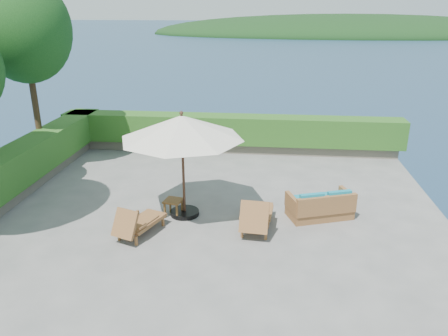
# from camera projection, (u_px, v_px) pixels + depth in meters

# --- Properties ---
(ground) EXTENTS (12.00, 12.00, 0.00)m
(ground) POSITION_uv_depth(u_px,v_px,m) (209.00, 219.00, 11.03)
(ground) COLOR gray
(ground) RESTS_ON ground
(foundation) EXTENTS (12.00, 12.00, 3.00)m
(foundation) POSITION_uv_depth(u_px,v_px,m) (210.00, 272.00, 11.57)
(foundation) COLOR #60594C
(foundation) RESTS_ON ocean
(ocean) EXTENTS (600.00, 600.00, 0.00)m
(ocean) POSITION_uv_depth(u_px,v_px,m) (210.00, 316.00, 12.07)
(ocean) COLOR #152944
(ocean) RESTS_ON ground
(offshore_island) EXTENTS (126.00, 57.60, 12.60)m
(offshore_island) POSITION_uv_depth(u_px,v_px,m) (346.00, 34.00, 140.24)
(offshore_island) COLOR black
(offshore_island) RESTS_ON ocean
(planter_wall_far) EXTENTS (12.00, 0.60, 0.36)m
(planter_wall_far) POSITION_uv_depth(u_px,v_px,m) (230.00, 147.00, 16.20)
(planter_wall_far) COLOR #665F51
(planter_wall_far) RESTS_ON ground
(hedge_far) EXTENTS (12.40, 0.90, 1.00)m
(hedge_far) POSITION_uv_depth(u_px,v_px,m) (230.00, 129.00, 15.97)
(hedge_far) COLOR #234A15
(hedge_far) RESTS_ON planter_wall_far
(tree_far) EXTENTS (2.80, 2.80, 6.03)m
(tree_far) POSITION_uv_depth(u_px,v_px,m) (24.00, 30.00, 13.09)
(tree_far) COLOR #3F2F18
(tree_far) RESTS_ON ground
(patio_umbrella) EXTENTS (3.20, 3.20, 2.73)m
(patio_umbrella) POSITION_uv_depth(u_px,v_px,m) (182.00, 128.00, 10.48)
(patio_umbrella) COLOR black
(patio_umbrella) RESTS_ON ground
(lounge_left) EXTENTS (1.04, 1.52, 0.81)m
(lounge_left) POSITION_uv_depth(u_px,v_px,m) (138.00, 222.00, 10.13)
(lounge_left) COLOR brown
(lounge_left) RESTS_ON ground
(lounge_right) EXTENTS (0.80, 1.64, 0.92)m
(lounge_right) POSITION_uv_depth(u_px,v_px,m) (256.00, 215.00, 10.39)
(lounge_right) COLOR brown
(lounge_right) RESTS_ON ground
(side_table) EXTENTS (0.50, 0.50, 0.45)m
(side_table) POSITION_uv_depth(u_px,v_px,m) (173.00, 203.00, 11.07)
(side_table) COLOR brown
(side_table) RESTS_ON ground
(wicker_loveseat) EXTENTS (1.78, 1.30, 0.79)m
(wicker_loveseat) POSITION_uv_depth(u_px,v_px,m) (321.00, 207.00, 11.02)
(wicker_loveseat) COLOR brown
(wicker_loveseat) RESTS_ON ground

